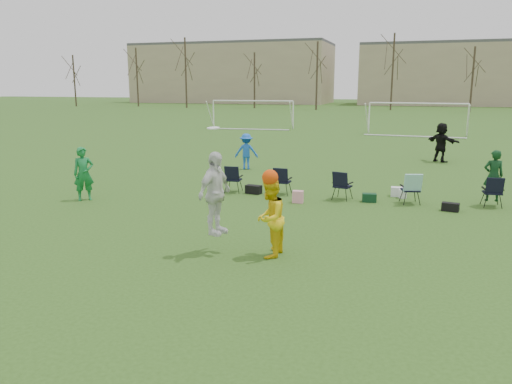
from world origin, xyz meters
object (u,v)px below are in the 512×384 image
at_px(fielder_black, 441,142).
at_px(goal_left, 253,106).
at_px(goal_mid, 417,110).
at_px(fielder_green_near, 84,174).
at_px(fielder_blue, 246,151).
at_px(center_contest, 244,205).

xyz_separation_m(fielder_black, goal_left, (-15.24, 16.27, 0.95)).
bearing_deg(goal_mid, goal_left, 175.87).
distance_m(fielder_green_near, fielder_blue, 8.21).
distance_m(fielder_blue, fielder_black, 9.91).
xyz_separation_m(fielder_black, goal_mid, (-1.24, 14.27, 0.95)).
relative_size(fielder_blue, center_contest, 0.56).
bearing_deg(fielder_black, fielder_green_near, 88.13).
height_order(fielder_blue, goal_mid, goal_mid).
height_order(fielder_blue, fielder_black, fielder_black).
xyz_separation_m(fielder_green_near, center_contest, (6.87, -3.57, 0.26)).
xyz_separation_m(goal_left, goal_mid, (14.00, -2.00, 0.00)).
bearing_deg(goal_mid, fielder_black, -81.02).
height_order(fielder_black, goal_left, goal_left).
bearing_deg(center_contest, goal_left, 107.88).
bearing_deg(goal_left, goal_mid, -13.13).
distance_m(fielder_blue, center_contest, 11.80).
distance_m(fielder_green_near, fielder_black, 17.19).
bearing_deg(fielder_blue, fielder_green_near, 53.48).
height_order(goal_left, goal_mid, same).
relative_size(fielder_blue, goal_mid, 0.22).
xyz_separation_m(fielder_green_near, goal_mid, (10.38, 26.93, 1.03)).
height_order(fielder_green_near, goal_mid, goal_mid).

